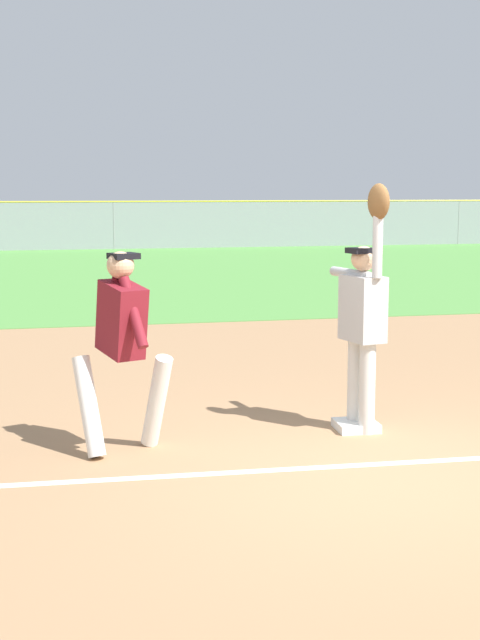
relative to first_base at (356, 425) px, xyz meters
The scene contains 10 objects.
ground_plane 1.36m from the first_base, 99.92° to the right, with size 80.50×80.50×0.00m, color #A37A54.
outfield_grass 16.32m from the first_base, 90.82° to the left, with size 55.62×18.86×0.01m, color #549342.
first_base is the anchor object (origin of this frame).
fielder 1.08m from the first_base, 59.95° to the right, with size 0.35×0.89×2.28m.
runner 2.40m from the first_base, behind, with size 0.88×0.81×1.72m.
baseball 2.12m from the first_base, 67.35° to the right, with size 0.07×0.07×0.07m, color white.
outfield_fence 25.76m from the first_base, 90.52° to the left, with size 55.70×0.08×1.79m.
parked_car_tan 29.04m from the first_base, 94.92° to the left, with size 4.52×2.37×1.25m.
parked_car_red 29.46m from the first_base, 84.47° to the left, with size 4.45×2.21×1.25m.
parked_car_white 29.67m from the first_base, 74.06° to the left, with size 4.41×2.14×1.25m.
Camera 1 is at (-2.57, -6.29, 2.23)m, focal length 49.78 mm.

